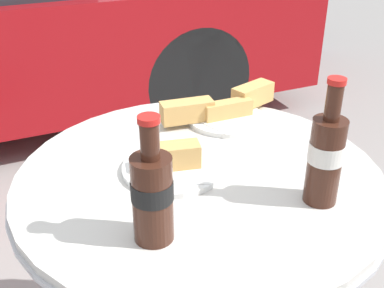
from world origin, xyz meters
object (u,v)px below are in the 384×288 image
bistro_table (199,229)px  lunch_plate_near (173,164)px  cola_bottle_right (152,193)px  lunch_plate_far (224,110)px  cola_bottle_left (326,156)px

bistro_table → lunch_plate_near: size_ratio=3.65×
cola_bottle_right → lunch_plate_far: 0.50m
cola_bottle_right → lunch_plate_near: size_ratio=1.07×
bistro_table → cola_bottle_left: bearing=-47.4°
bistro_table → lunch_plate_near: 0.18m
bistro_table → lunch_plate_far: (0.17, 0.22, 0.18)m
lunch_plate_near → lunch_plate_far: size_ratio=0.65×
bistro_table → lunch_plate_near: bearing=148.3°
bistro_table → cola_bottle_right: bearing=-135.0°
bistro_table → lunch_plate_near: (-0.05, 0.03, 0.17)m
cola_bottle_right → lunch_plate_far: size_ratio=0.69×
cola_bottle_right → lunch_plate_far: (0.33, 0.38, -0.06)m
cola_bottle_right → lunch_plate_near: (0.11, 0.19, -0.07)m
cola_bottle_left → lunch_plate_far: cola_bottle_left is taller
lunch_plate_far → bistro_table: bearing=-128.0°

